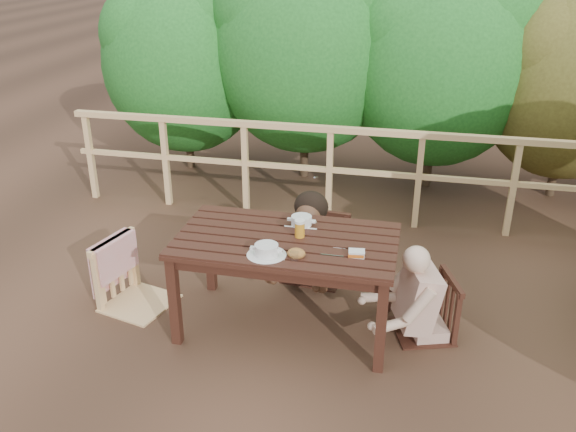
% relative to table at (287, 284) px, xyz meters
% --- Properties ---
extents(ground, '(60.00, 60.00, 0.00)m').
position_rel_table_xyz_m(ground, '(0.00, 0.00, -0.37)').
color(ground, brown).
rests_on(ground, ground).
extents(table, '(1.59, 0.89, 0.73)m').
position_rel_table_xyz_m(table, '(0.00, 0.00, 0.00)').
color(table, black).
rests_on(table, ground).
extents(chair_left, '(0.62, 0.62, 1.02)m').
position_rel_table_xyz_m(chair_left, '(-1.23, 0.02, 0.14)').
color(chair_left, '#DDB074').
rests_on(chair_left, ground).
extents(chair_far, '(0.55, 0.55, 1.00)m').
position_rel_table_xyz_m(chair_far, '(0.08, 0.80, 0.13)').
color(chair_far, black).
rests_on(chair_far, ground).
extents(chair_right, '(0.54, 0.54, 0.86)m').
position_rel_table_xyz_m(chair_right, '(1.02, 0.13, 0.06)').
color(chair_right, black).
rests_on(chair_right, ground).
extents(woman, '(0.59, 0.69, 1.29)m').
position_rel_table_xyz_m(woman, '(0.08, 0.82, 0.28)').
color(woman, black).
rests_on(woman, ground).
extents(diner_right, '(0.72, 0.65, 1.21)m').
position_rel_table_xyz_m(diner_right, '(1.05, 0.13, 0.24)').
color(diner_right, tan).
rests_on(diner_right, ground).
extents(railing, '(5.60, 0.10, 1.01)m').
position_rel_table_xyz_m(railing, '(0.00, 2.00, 0.14)').
color(railing, '#DDB074').
rests_on(railing, ground).
extents(hedge_row, '(6.60, 1.60, 3.80)m').
position_rel_table_xyz_m(hedge_row, '(0.40, 3.20, 1.53)').
color(hedge_row, '#1E6220').
rests_on(hedge_row, ground).
extents(soup_near, '(0.27, 0.27, 0.09)m').
position_rel_table_xyz_m(soup_near, '(-0.08, -0.28, 0.41)').
color(soup_near, white).
rests_on(soup_near, table).
extents(soup_far, '(0.26, 0.26, 0.09)m').
position_rel_table_xyz_m(soup_far, '(0.06, 0.24, 0.41)').
color(soup_far, white).
rests_on(soup_far, table).
extents(bread_roll, '(0.13, 0.10, 0.07)m').
position_rel_table_xyz_m(bread_roll, '(0.13, -0.26, 0.40)').
color(bread_roll, '#A96E2F').
rests_on(bread_roll, table).
extents(beer_glass, '(0.08, 0.08, 0.15)m').
position_rel_table_xyz_m(beer_glass, '(0.09, 0.04, 0.44)').
color(beer_glass, orange).
rests_on(beer_glass, table).
extents(tumbler, '(0.06, 0.06, 0.07)m').
position_rel_table_xyz_m(tumbler, '(0.12, -0.30, 0.40)').
color(tumbler, white).
rests_on(tumbler, table).
extents(butter_tub, '(0.12, 0.09, 0.05)m').
position_rel_table_xyz_m(butter_tub, '(0.52, -0.15, 0.39)').
color(butter_tub, silver).
rests_on(butter_tub, table).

